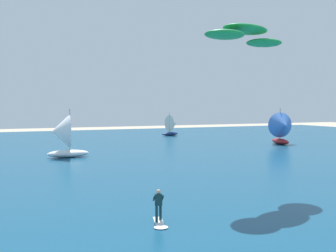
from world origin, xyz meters
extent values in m
cube|color=navy|center=(0.00, 50.08, 0.05)|extent=(160.00, 90.00, 0.10)
cube|color=white|center=(-1.97, 18.95, 0.12)|extent=(0.78, 1.47, 0.05)
cylinder|color=#143338|center=(-2.13, 18.81, 0.55)|extent=(0.14, 0.14, 0.80)
cylinder|color=#143338|center=(-1.81, 19.10, 0.55)|extent=(0.14, 0.14, 0.80)
cube|color=#143338|center=(-1.97, 18.95, 1.25)|extent=(0.40, 0.30, 0.60)
sphere|color=tan|center=(-1.97, 18.95, 1.66)|extent=(0.22, 0.22, 0.22)
cylinder|color=#143338|center=(-2.16, 19.08, 1.30)|extent=(0.21, 0.51, 0.39)
cylinder|color=#143338|center=(-1.73, 18.97, 1.30)|extent=(0.21, 0.51, 0.39)
ellipsoid|color=white|center=(-2.20, 18.03, 0.14)|extent=(0.83, 0.76, 0.08)
ellipsoid|color=#198C3F|center=(5.60, 22.31, 11.10)|extent=(4.32, 3.35, 0.44)
ellipsoid|color=#198C3F|center=(3.55, 21.64, 10.47)|extent=(3.36, 3.03, 0.44)
ellipsoid|color=#198C3F|center=(7.64, 22.98, 10.47)|extent=(3.36, 3.03, 0.44)
ellipsoid|color=white|center=(-3.09, 44.81, 0.55)|extent=(4.85, 1.90, 0.89)
cylinder|color=silver|center=(-2.87, 44.80, 3.37)|extent=(0.15, 0.15, 4.76)
cone|color=white|center=(-3.90, 44.86, 3.14)|extent=(2.31, 4.11, 4.00)
ellipsoid|color=maroon|center=(30.06, 47.07, 0.55)|extent=(2.77, 5.04, 0.90)
cylinder|color=silver|center=(30.11, 47.28, 3.39)|extent=(0.15, 0.15, 4.78)
cone|color=#3F72CC|center=(29.86, 46.27, 3.15)|extent=(4.41, 3.01, 4.02)
ellipsoid|color=navy|center=(20.76, 69.84, 0.47)|extent=(4.19, 2.27, 0.75)
cylinder|color=silver|center=(20.58, 69.80, 2.83)|extent=(0.12, 0.12, 3.98)
cone|color=silver|center=(21.42, 70.00, 2.64)|extent=(2.48, 3.66, 3.34)
camera|label=1|loc=(-8.48, 2.47, 5.91)|focal=37.82mm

